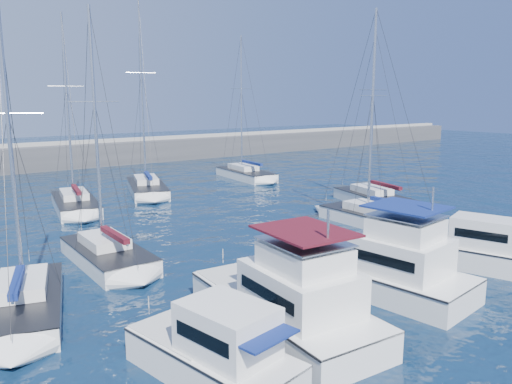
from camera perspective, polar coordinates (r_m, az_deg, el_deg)
ground at (r=26.70m, az=14.11°, el=-9.40°), size 220.00×220.00×0.00m
breakwater at (r=70.88m, az=-20.42°, el=3.56°), size 160.00×6.00×4.45m
motor_yacht_port_outer at (r=16.81m, az=-4.52°, el=-18.07°), size 3.56×6.58×3.20m
motor_yacht_port_inner at (r=20.04m, az=3.85°, el=-12.51°), size 4.43×9.45×4.69m
motor_yacht_stbd_inner at (r=24.49m, az=14.74°, el=-8.46°), size 4.77×8.97×4.69m
motor_yacht_stbd_outer at (r=29.55m, az=23.44°, el=-6.09°), size 4.38×7.31×3.20m
sailboat_mid_a at (r=23.61m, az=-25.11°, el=-11.50°), size 5.09×8.22×13.40m
sailboat_mid_b at (r=28.90m, az=-16.61°, el=-6.88°), size 3.13×7.57×14.11m
sailboat_mid_d at (r=36.82m, az=13.60°, el=-2.97°), size 3.31×8.83×15.38m
sailboat_mid_e at (r=43.92m, az=13.40°, el=-0.77°), size 4.92×8.86×14.74m
sailboat_back_a at (r=43.32m, az=-19.95°, el=-1.27°), size 4.60×9.12×15.97m
sailboat_back_b at (r=49.16m, az=-12.36°, el=0.51°), size 5.94×9.83×18.32m
sailboat_back_c at (r=56.76m, az=-1.22°, el=2.08°), size 3.91×9.19×16.16m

